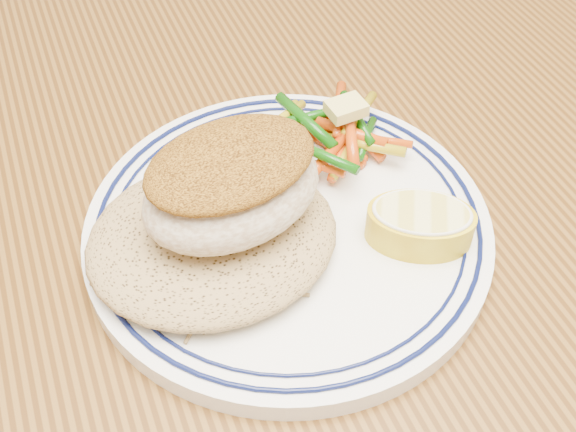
{
  "coord_description": "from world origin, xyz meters",
  "views": [
    {
      "loc": [
        -0.16,
        -0.26,
        1.11
      ],
      "look_at": [
        -0.04,
        0.02,
        0.77
      ],
      "focal_mm": 45.0,
      "sensor_mm": 36.0,
      "label": 1
    }
  ],
  "objects_px": {
    "fish_fillet": "(232,184)",
    "lemon_wedge": "(420,224)",
    "dining_table": "(353,325)",
    "vegetable_pile": "(332,134)",
    "plate": "(288,227)",
    "rice_pilaf": "(212,234)"
  },
  "relations": [
    {
      "from": "rice_pilaf",
      "to": "lemon_wedge",
      "type": "relative_size",
      "value": 1.86
    },
    {
      "from": "dining_table",
      "to": "plate",
      "type": "relative_size",
      "value": 5.74
    },
    {
      "from": "dining_table",
      "to": "fish_fillet",
      "type": "distance_m",
      "value": 0.18
    },
    {
      "from": "dining_table",
      "to": "lemon_wedge",
      "type": "distance_m",
      "value": 0.13
    },
    {
      "from": "vegetable_pile",
      "to": "plate",
      "type": "bearing_deg",
      "value": -135.96
    },
    {
      "from": "rice_pilaf",
      "to": "lemon_wedge",
      "type": "bearing_deg",
      "value": -18.01
    },
    {
      "from": "plate",
      "to": "vegetable_pile",
      "type": "distance_m",
      "value": 0.08
    },
    {
      "from": "fish_fillet",
      "to": "lemon_wedge",
      "type": "height_order",
      "value": "fish_fillet"
    },
    {
      "from": "lemon_wedge",
      "to": "vegetable_pile",
      "type": "bearing_deg",
      "value": 99.25
    },
    {
      "from": "dining_table",
      "to": "plate",
      "type": "xyz_separation_m",
      "value": [
        -0.04,
        0.02,
        0.11
      ]
    },
    {
      "from": "rice_pilaf",
      "to": "fish_fillet",
      "type": "distance_m",
      "value": 0.04
    },
    {
      "from": "plate",
      "to": "rice_pilaf",
      "type": "xyz_separation_m",
      "value": [
        -0.05,
        -0.0,
        0.02
      ]
    },
    {
      "from": "plate",
      "to": "fish_fillet",
      "type": "distance_m",
      "value": 0.07
    },
    {
      "from": "dining_table",
      "to": "fish_fillet",
      "type": "height_order",
      "value": "fish_fillet"
    },
    {
      "from": "dining_table",
      "to": "vegetable_pile",
      "type": "distance_m",
      "value": 0.15
    },
    {
      "from": "vegetable_pile",
      "to": "lemon_wedge",
      "type": "distance_m",
      "value": 0.1
    },
    {
      "from": "rice_pilaf",
      "to": "fish_fillet",
      "type": "relative_size",
      "value": 1.26
    },
    {
      "from": "vegetable_pile",
      "to": "rice_pilaf",
      "type": "bearing_deg",
      "value": -151.68
    },
    {
      "from": "dining_table",
      "to": "lemon_wedge",
      "type": "relative_size",
      "value": 18.11
    },
    {
      "from": "rice_pilaf",
      "to": "fish_fillet",
      "type": "bearing_deg",
      "value": 1.38
    },
    {
      "from": "dining_table",
      "to": "fish_fillet",
      "type": "relative_size",
      "value": 12.22
    },
    {
      "from": "vegetable_pile",
      "to": "lemon_wedge",
      "type": "bearing_deg",
      "value": -80.75
    }
  ]
}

